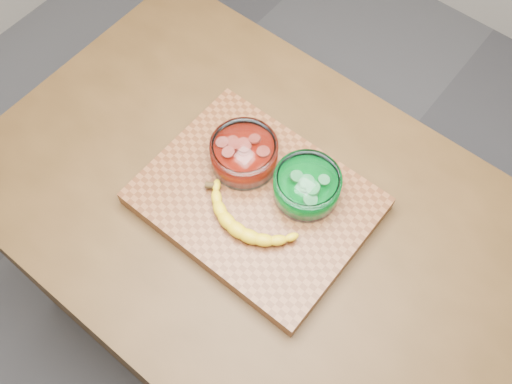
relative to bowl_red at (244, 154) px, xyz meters
The scene contains 6 objects.
ground 0.98m from the bowl_red, 34.46° to the right, with size 3.50×3.50×0.00m, color #515055.
counter 0.53m from the bowl_red, 34.46° to the right, with size 1.20×0.80×0.90m, color #482F15.
cutting_board 0.10m from the bowl_red, 34.46° to the right, with size 0.45×0.35×0.04m, color brown.
bowl_red is the anchor object (origin of this frame).
bowl_green 0.15m from the bowl_red, ahead, with size 0.13×0.13×0.06m.
banana 0.14m from the bowl_red, 49.72° to the right, with size 0.24×0.11×0.03m, color gold, non-canonical shape.
Camera 1 is at (0.34, -0.42, 1.97)m, focal length 40.00 mm.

